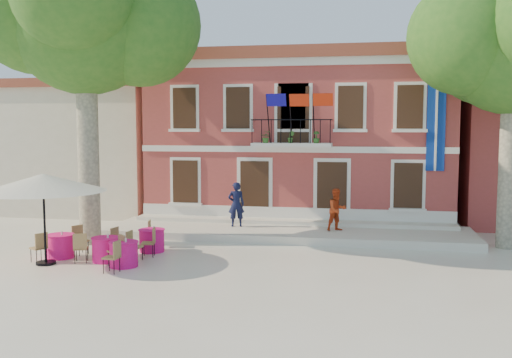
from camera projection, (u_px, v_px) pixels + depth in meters
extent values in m
plane|color=beige|center=(208.00, 260.00, 18.12)|extent=(90.00, 90.00, 0.00)
cube|color=#A83E3C|center=(303.00, 142.00, 27.22)|extent=(13.00, 8.00, 7.00)
cube|color=brown|center=(304.00, 62.00, 26.87)|extent=(13.50, 8.50, 0.50)
cube|color=silver|center=(294.00, 62.00, 23.04)|extent=(13.30, 0.35, 0.35)
cube|color=silver|center=(292.00, 145.00, 22.87)|extent=(3.20, 0.90, 0.15)
cube|color=black|center=(291.00, 120.00, 22.38)|extent=(3.20, 0.04, 0.04)
cube|color=navy|center=(436.00, 125.00, 22.16)|extent=(0.70, 0.05, 3.60)
cube|color=#120C8C|center=(267.00, 100.00, 22.13)|extent=(0.76, 0.27, 0.47)
cube|color=red|center=(290.00, 100.00, 21.97)|extent=(0.76, 0.29, 0.47)
cube|color=red|center=(313.00, 100.00, 21.81)|extent=(0.76, 0.27, 0.47)
imported|color=#26591E|center=(266.00, 137.00, 22.73)|extent=(0.43, 0.37, 0.48)
imported|color=#26591E|center=(291.00, 137.00, 22.54)|extent=(0.26, 0.21, 0.48)
imported|color=#26591E|center=(316.00, 137.00, 22.36)|extent=(0.27, 0.27, 0.48)
cube|color=beige|center=(89.00, 149.00, 30.33)|extent=(9.00, 9.00, 6.00)
cube|color=brown|center=(88.00, 89.00, 30.04)|extent=(9.40, 9.40, 0.40)
cube|color=silver|center=(288.00, 232.00, 22.05)|extent=(14.00, 3.40, 0.30)
cylinder|color=#A59E84|center=(88.00, 148.00, 20.43)|extent=(0.75, 0.75, 6.94)
sphere|color=#25561B|center=(85.00, 15.00, 19.99)|extent=(5.55, 5.55, 5.55)
cylinder|color=#A59E84|center=(509.00, 162.00, 19.70)|extent=(0.65, 0.65, 6.01)
cylinder|color=black|center=(46.00, 263.00, 17.60)|extent=(0.60, 0.60, 0.08)
cylinder|color=black|center=(45.00, 224.00, 17.49)|extent=(0.07, 0.07, 2.48)
cone|color=beige|center=(43.00, 183.00, 17.37)|extent=(3.78, 3.78, 0.55)
imported|color=black|center=(236.00, 204.00, 22.42)|extent=(0.73, 0.58, 1.76)
imported|color=red|center=(337.00, 210.00, 21.51)|extent=(0.98, 0.93, 1.60)
cylinder|color=#EC1699|center=(106.00, 250.00, 17.91)|extent=(0.84, 0.84, 0.75)
cylinder|color=#EC1699|center=(106.00, 238.00, 17.87)|extent=(0.90, 0.90, 0.02)
cube|color=#A48C52|center=(116.00, 251.00, 17.32)|extent=(0.59, 0.59, 0.95)
cube|color=#A48C52|center=(120.00, 242.00, 18.60)|extent=(0.49, 0.49, 0.95)
cube|color=#A48C52|center=(81.00, 247.00, 17.79)|extent=(0.53, 0.53, 0.95)
cylinder|color=#EC1699|center=(124.00, 254.00, 17.26)|extent=(0.84, 0.84, 0.75)
cylinder|color=#EC1699|center=(123.00, 242.00, 17.23)|extent=(0.90, 0.90, 0.02)
cube|color=#A48C52|center=(111.00, 257.00, 16.53)|extent=(0.45, 0.45, 0.95)
cube|color=#A48C52|center=(135.00, 246.00, 17.98)|extent=(0.45, 0.45, 0.95)
cylinder|color=#EC1699|center=(60.00, 246.00, 18.40)|extent=(0.84, 0.84, 0.75)
cylinder|color=#EC1699|center=(60.00, 235.00, 18.37)|extent=(0.90, 0.90, 0.02)
cube|color=#A48C52|center=(81.00, 240.00, 18.96)|extent=(0.57, 0.57, 0.95)
cube|color=#A48C52|center=(39.00, 247.00, 17.82)|extent=(0.57, 0.57, 0.95)
cylinder|color=#EC1699|center=(152.00, 241.00, 19.32)|extent=(0.84, 0.84, 0.75)
cylinder|color=#EC1699|center=(152.00, 230.00, 19.28)|extent=(0.90, 0.90, 0.02)
cube|color=#A48C52|center=(155.00, 234.00, 20.05)|extent=(0.50, 0.50, 0.95)
cube|color=#A48C52|center=(148.00, 242.00, 18.56)|extent=(0.50, 0.50, 0.95)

